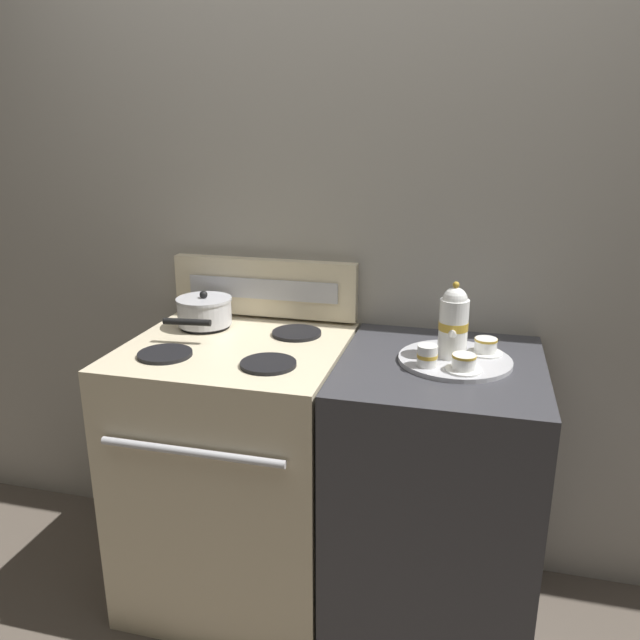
# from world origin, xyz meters

# --- Properties ---
(ground_plane) EXTENTS (6.00, 6.00, 0.00)m
(ground_plane) POSITION_xyz_m (0.00, 0.00, 0.00)
(ground_plane) COLOR brown
(wall_back) EXTENTS (6.00, 0.05, 2.20)m
(wall_back) POSITION_xyz_m (0.00, 0.36, 1.10)
(wall_back) COLOR #9E998E
(wall_back) RESTS_ON ground
(stove) EXTENTS (0.70, 0.69, 0.94)m
(stove) POSITION_xyz_m (-0.31, -0.00, 0.46)
(stove) COLOR beige
(stove) RESTS_ON ground
(control_panel) EXTENTS (0.69, 0.05, 0.21)m
(control_panel) POSITION_xyz_m (-0.31, 0.31, 1.04)
(control_panel) COLOR beige
(control_panel) RESTS_ON stove
(side_counter) EXTENTS (0.61, 0.66, 0.92)m
(side_counter) POSITION_xyz_m (0.36, 0.00, 0.46)
(side_counter) COLOR #38383D
(side_counter) RESTS_ON ground
(saucepan) EXTENTS (0.19, 0.29, 0.12)m
(saucepan) POSITION_xyz_m (-0.48, 0.15, 0.98)
(saucepan) COLOR #B7B7BC
(saucepan) RESTS_ON stove
(serving_tray) EXTENTS (0.34, 0.34, 0.01)m
(serving_tray) POSITION_xyz_m (0.39, 0.02, 0.93)
(serving_tray) COLOR #B2B2B7
(serving_tray) RESTS_ON side_counter
(teapot) EXTENTS (0.09, 0.14, 0.23)m
(teapot) POSITION_xyz_m (0.38, 0.03, 1.05)
(teapot) COLOR white
(teapot) RESTS_ON serving_tray
(teacup_left) EXTENTS (0.10, 0.10, 0.05)m
(teacup_left) POSITION_xyz_m (0.48, 0.08, 0.96)
(teacup_left) COLOR white
(teacup_left) RESTS_ON serving_tray
(teacup_right) EXTENTS (0.10, 0.10, 0.05)m
(teacup_right) POSITION_xyz_m (0.42, -0.08, 0.96)
(teacup_right) COLOR white
(teacup_right) RESTS_ON serving_tray
(creamer_jug) EXTENTS (0.06, 0.06, 0.06)m
(creamer_jug) POSITION_xyz_m (0.32, -0.07, 0.97)
(creamer_jug) COLOR white
(creamer_jug) RESTS_ON serving_tray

